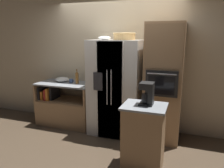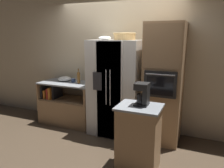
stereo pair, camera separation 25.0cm
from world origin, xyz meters
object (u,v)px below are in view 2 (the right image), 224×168
Objects in this scene: wall_oven at (164,84)px; mixing_bowl at (65,79)px; wicker_basket at (125,36)px; mug at (73,80)px; fruit_bowl at (105,38)px; coffee_maker at (143,93)px; bottle_tall at (79,77)px; refrigerator at (116,88)px.

mixing_bowl is (-2.13, 0.11, -0.10)m from wall_oven.
wicker_basket is (-0.72, -0.01, 0.81)m from wall_oven.
mug is at bearing -8.69° from mixing_bowl.
fruit_bowl is (-1.08, -0.07, 0.77)m from wall_oven.
fruit_bowl is at bearing -176.51° from wall_oven.
wall_oven is at bearing -2.94° from mixing_bowl.
mixing_bowl is at bearing 151.75° from coffee_maker.
mixing_bowl is 0.93× the size of coffee_maker.
mug is (-0.16, 0.05, -0.09)m from bottle_tall.
coffee_maker is (0.63, -0.97, -0.75)m from wicker_basket.
wall_oven is at bearing 0.85° from wicker_basket.
bottle_tall is 0.99× the size of coffee_maker.
mug is at bearing 163.56° from bottle_tall.
coffee_maker is (0.99, -0.92, -0.71)m from fruit_bowl.
refrigerator reaches higher than mug.
mixing_bowl is at bearing 171.31° from mug.
fruit_bowl reaches higher than mug.
mixing_bowl reaches higher than mug.
coffee_maker is (-0.10, -0.98, 0.06)m from wall_oven.
coffee_maker is (1.79, -1.05, 0.17)m from mug.
mug is at bearing 174.17° from refrigerator.
bottle_tall is 0.19m from mug.
wall_oven is 9.11× the size of fruit_bowl.
refrigerator is 4.36× the size of wicker_basket.
fruit_bowl reaches higher than refrigerator.
fruit_bowl is 1.20m from mug.
coffee_maker is (1.63, -1.01, 0.08)m from bottle_tall.
wall_oven reaches higher than fruit_bowl.
wicker_basket reaches higher than coffee_maker.
fruit_bowl is 1.37m from mixing_bowl.
bottle_tall is 1.91m from coffee_maker.
wall_oven reaches higher than coffee_maker.
refrigerator is 1.25m from coffee_maker.
refrigerator reaches higher than bottle_tall.
mug is (-0.80, 0.14, -0.88)m from fruit_bowl.
bottle_tall is (-1.00, 0.04, -0.82)m from wicker_basket.
wall_oven is 1.72m from bottle_tall.
wicker_basket is 1.29m from bottle_tall.
refrigerator reaches higher than mixing_bowl.
wicker_basket is at bearing -4.88° from mixing_bowl.
bottle_tall is 1.06× the size of mixing_bowl.
wicker_basket is (0.15, 0.02, 0.96)m from refrigerator.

